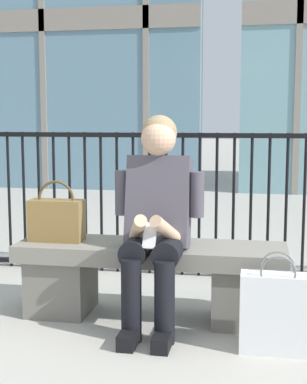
% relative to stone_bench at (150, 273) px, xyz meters
% --- Properties ---
extents(ground_plane, '(60.00, 60.00, 0.00)m').
position_rel_stone_bench_xyz_m(ground_plane, '(0.00, 0.00, -0.27)').
color(ground_plane, '#B2ADA3').
extents(stone_bench, '(1.60, 0.44, 0.45)m').
position_rel_stone_bench_xyz_m(stone_bench, '(0.00, 0.00, 0.00)').
color(stone_bench, gray).
rests_on(stone_bench, ground).
extents(seated_person_with_phone, '(0.52, 0.66, 1.21)m').
position_rel_stone_bench_xyz_m(seated_person_with_phone, '(0.06, -0.13, 0.38)').
color(seated_person_with_phone, black).
rests_on(seated_person_with_phone, ground).
extents(handbag_on_bench, '(0.33, 0.15, 0.37)m').
position_rel_stone_bench_xyz_m(handbag_on_bench, '(-0.58, -0.01, 0.31)').
color(handbag_on_bench, olive).
rests_on(handbag_on_bench, stone_bench).
extents(shopping_bag, '(0.37, 0.15, 0.52)m').
position_rel_stone_bench_xyz_m(shopping_bag, '(0.73, -0.39, -0.06)').
color(shopping_bag, white).
rests_on(shopping_bag, ground).
extents(plaza_railing, '(8.30, 0.04, 1.09)m').
position_rel_stone_bench_xyz_m(plaza_railing, '(-0.00, 0.96, 0.28)').
color(plaza_railing, black).
rests_on(plaza_railing, ground).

